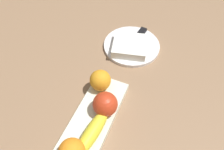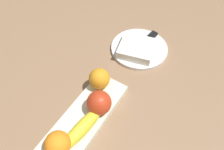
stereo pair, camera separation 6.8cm
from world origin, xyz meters
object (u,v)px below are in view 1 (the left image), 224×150
object	(u,v)px
dinner_plate	(132,46)
folded_napkin	(130,46)
orange_near_banana	(100,80)
knife	(137,38)
apple	(105,104)
fruit_tray	(85,135)
banana	(92,132)

from	to	relation	value
dinner_plate	folded_napkin	size ratio (longest dim) A/B	1.75
orange_near_banana	knife	xyz separation A→B (m)	(-0.26, 0.03, -0.04)
apple	folded_napkin	xyz separation A→B (m)	(-0.27, -0.02, -0.03)
apple	knife	size ratio (longest dim) A/B	0.39
orange_near_banana	fruit_tray	bearing A→B (deg)	8.67
banana	folded_napkin	distance (m)	0.36
fruit_tray	folded_napkin	distance (m)	0.36
fruit_tray	banana	distance (m)	0.04
fruit_tray	banana	bearing A→B (deg)	101.03
orange_near_banana	folded_napkin	distance (m)	0.20
apple	dinner_plate	world-z (taller)	apple
knife	folded_napkin	bearing A→B (deg)	-0.79
orange_near_banana	knife	world-z (taller)	orange_near_banana
apple	banana	world-z (taller)	apple
orange_near_banana	knife	bearing A→B (deg)	172.71
folded_napkin	fruit_tray	bearing A→B (deg)	0.00
apple	banana	size ratio (longest dim) A/B	0.44
banana	orange_near_banana	bearing A→B (deg)	22.87
orange_near_banana	folded_napkin	bearing A→B (deg)	173.12
banana	knife	size ratio (longest dim) A/B	0.89
orange_near_banana	dinner_plate	bearing A→B (deg)	173.91
orange_near_banana	banana	bearing A→B (deg)	16.84
fruit_tray	apple	xyz separation A→B (m)	(-0.09, 0.02, 0.05)
dinner_plate	knife	bearing A→B (deg)	165.68
orange_near_banana	dinner_plate	distance (m)	0.23
banana	knife	world-z (taller)	banana
dinner_plate	knife	world-z (taller)	knife
fruit_tray	knife	distance (m)	0.42
banana	orange_near_banana	xyz separation A→B (m)	(-0.15, -0.05, 0.01)
apple	orange_near_banana	size ratio (longest dim) A/B	1.09
fruit_tray	orange_near_banana	xyz separation A→B (m)	(-0.16, -0.02, 0.04)
fruit_tray	orange_near_banana	world-z (taller)	orange_near_banana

